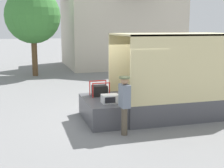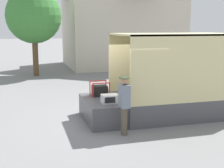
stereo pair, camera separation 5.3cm
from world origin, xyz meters
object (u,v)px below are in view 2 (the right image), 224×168
object	(u,v)px
worker_person	(124,99)
street_tree	(34,16)
microwave	(110,99)
portable_generator	(100,90)
box_truck	(219,85)

from	to	relation	value
worker_person	street_tree	size ratio (longest dim) A/B	0.31
microwave	street_tree	distance (m)	11.97
worker_person	microwave	bearing A→B (deg)	97.56
portable_generator	microwave	bearing A→B (deg)	-87.51
microwave	portable_generator	world-z (taller)	portable_generator
box_truck	portable_generator	world-z (taller)	box_truck
box_truck	worker_person	distance (m)	4.55
box_truck	worker_person	xyz separation A→B (m)	(-4.26, -1.59, 0.09)
portable_generator	street_tree	size ratio (longest dim) A/B	0.11
microwave	box_truck	bearing A→B (deg)	7.09
worker_person	box_truck	bearing A→B (deg)	20.45
box_truck	street_tree	bearing A→B (deg)	119.89
portable_generator	street_tree	bearing A→B (deg)	99.99
microwave	worker_person	distance (m)	1.07
box_truck	worker_person	bearing A→B (deg)	-159.55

